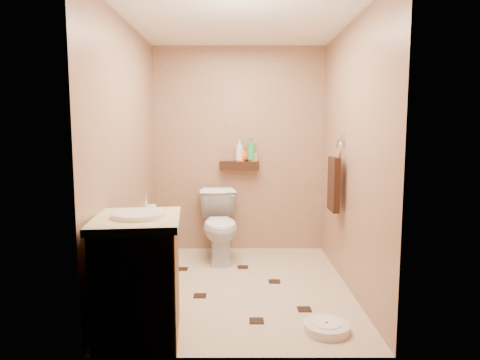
{
  "coord_description": "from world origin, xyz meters",
  "views": [
    {
      "loc": [
        0.0,
        -3.82,
        1.45
      ],
      "look_at": [
        0.01,
        0.25,
        0.96
      ],
      "focal_mm": 32.0,
      "sensor_mm": 36.0,
      "label": 1
    }
  ],
  "objects": [
    {
      "name": "bottle_c",
      "position": [
        0.05,
        1.17,
        1.14
      ],
      "size": [
        0.16,
        0.16,
        0.15
      ],
      "primitive_type": "imported",
      "rotation": [
        0.0,
        0.0,
        2.36
      ],
      "color": "red",
      "rests_on": "wall_shelf"
    },
    {
      "name": "toilet",
      "position": [
        -0.21,
        0.83,
        0.38
      ],
      "size": [
        0.52,
        0.8,
        0.76
      ],
      "primitive_type": "imported",
      "rotation": [
        0.0,
        0.0,
        0.14
      ],
      "color": "white",
      "rests_on": "ground"
    },
    {
      "name": "wall_back",
      "position": [
        0.0,
        1.25,
        1.2
      ],
      "size": [
        2.0,
        0.04,
        2.4
      ],
      "primitive_type": "cube",
      "color": "#A4765D",
      "rests_on": "ground"
    },
    {
      "name": "floor_accents",
      "position": [
        0.02,
        -0.06,
        0.0
      ],
      "size": [
        1.23,
        1.37,
        0.01
      ],
      "color": "black",
      "rests_on": "ground"
    },
    {
      "name": "towel_ring",
      "position": [
        0.91,
        0.25,
        0.95
      ],
      "size": [
        0.12,
        0.3,
        0.76
      ],
      "color": "silver",
      "rests_on": "wall_right"
    },
    {
      "name": "wall_front",
      "position": [
        0.0,
        -1.25,
        1.2
      ],
      "size": [
        2.0,
        0.04,
        2.4
      ],
      "primitive_type": "cube",
      "color": "#A4765D",
      "rests_on": "ground"
    },
    {
      "name": "wall_left",
      "position": [
        -1.0,
        0.0,
        1.2
      ],
      "size": [
        0.04,
        2.5,
        2.4
      ],
      "primitive_type": "cube",
      "color": "#A4765D",
      "rests_on": "ground"
    },
    {
      "name": "bottle_a",
      "position": [
        0.0,
        1.17,
        1.2
      ],
      "size": [
        0.14,
        0.14,
        0.26
      ],
      "primitive_type": "imported",
      "rotation": [
        0.0,
        0.0,
        2.26
      ],
      "color": "silver",
      "rests_on": "wall_shelf"
    },
    {
      "name": "wall_right",
      "position": [
        1.0,
        0.0,
        1.2
      ],
      "size": [
        0.04,
        2.5,
        2.4
      ],
      "primitive_type": "cube",
      "color": "#A4765D",
      "rests_on": "ground"
    },
    {
      "name": "wall_shelf",
      "position": [
        0.0,
        1.17,
        1.02
      ],
      "size": [
        0.46,
        0.14,
        0.1
      ],
      "primitive_type": "cube",
      "color": "#32160D",
      "rests_on": "wall_back"
    },
    {
      "name": "bottle_e",
      "position": [
        0.17,
        1.17,
        1.14
      ],
      "size": [
        0.09,
        0.09,
        0.14
      ],
      "primitive_type": "imported",
      "rotation": [
        0.0,
        0.0,
        2.0
      ],
      "color": "#D98F48",
      "rests_on": "wall_shelf"
    },
    {
      "name": "bottle_d",
      "position": [
        0.14,
        1.17,
        1.21
      ],
      "size": [
        0.15,
        0.15,
        0.27
      ],
      "primitive_type": "imported",
      "rotation": [
        0.0,
        0.0,
        5.4
      ],
      "color": "#31944D",
      "rests_on": "wall_shelf"
    },
    {
      "name": "ceiling",
      "position": [
        0.0,
        0.0,
        2.4
      ],
      "size": [
        2.0,
        2.5,
        0.02
      ],
      "primitive_type": "cube",
      "color": "white",
      "rests_on": "wall_back"
    },
    {
      "name": "vanity",
      "position": [
        -0.7,
        -0.95,
        0.44
      ],
      "size": [
        0.65,
        0.76,
        0.99
      ],
      "rotation": [
        0.0,
        0.0,
        0.11
      ],
      "color": "brown",
      "rests_on": "ground"
    },
    {
      "name": "bathroom_scale",
      "position": [
        0.63,
        -0.9,
        0.03
      ],
      "size": [
        0.38,
        0.38,
        0.07
      ],
      "rotation": [
        0.0,
        0.0,
        -0.14
      ],
      "color": "silver",
      "rests_on": "ground"
    },
    {
      "name": "toilet_paper",
      "position": [
        -0.94,
        0.65,
        0.6
      ],
      "size": [
        0.12,
        0.11,
        0.12
      ],
      "color": "silver",
      "rests_on": "wall_left"
    },
    {
      "name": "toilet_brush",
      "position": [
        -0.82,
        1.07,
        0.17
      ],
      "size": [
        0.11,
        0.11,
        0.47
      ],
      "color": "#1B6B6F",
      "rests_on": "ground"
    },
    {
      "name": "ground",
      "position": [
        0.0,
        0.0,
        0.0
      ],
      "size": [
        2.5,
        2.5,
        0.0
      ],
      "primitive_type": "plane",
      "color": "beige",
      "rests_on": "ground"
    },
    {
      "name": "bottle_b",
      "position": [
        0.03,
        1.17,
        1.16
      ],
      "size": [
        0.12,
        0.12,
        0.18
      ],
      "primitive_type": "imported",
      "rotation": [
        0.0,
        0.0,
        4.02
      ],
      "color": "yellow",
      "rests_on": "wall_shelf"
    }
  ]
}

